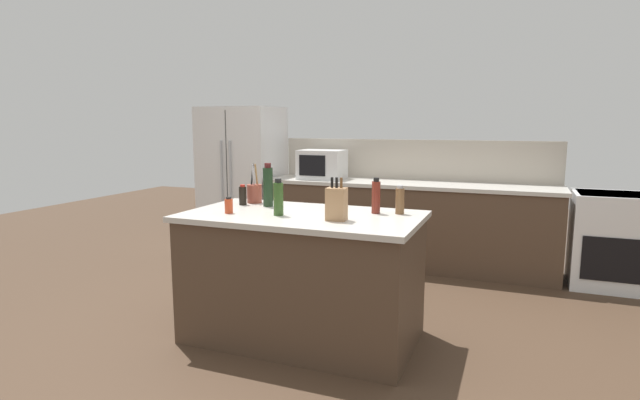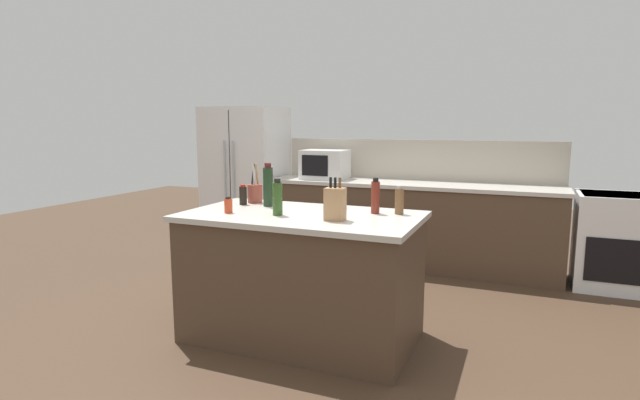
% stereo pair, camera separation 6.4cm
% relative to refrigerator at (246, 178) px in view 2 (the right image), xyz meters
% --- Properties ---
extents(ground_plane, '(14.00, 14.00, 0.00)m').
position_rel_refrigerator_xyz_m(ground_plane, '(1.82, -2.25, -0.89)').
color(ground_plane, '#473323').
extents(back_counter_run, '(3.22, 0.66, 0.94)m').
position_rel_refrigerator_xyz_m(back_counter_run, '(2.12, -0.05, -0.42)').
color(back_counter_run, '#4C3828').
rests_on(back_counter_run, ground_plane).
extents(wall_backsplash, '(3.18, 0.03, 0.46)m').
position_rel_refrigerator_xyz_m(wall_backsplash, '(2.12, 0.27, 0.28)').
color(wall_backsplash, '#B2A899').
rests_on(wall_backsplash, back_counter_run).
extents(kitchen_island, '(1.70, 0.95, 0.94)m').
position_rel_refrigerator_xyz_m(kitchen_island, '(1.82, -2.25, -0.42)').
color(kitchen_island, '#4C3828').
rests_on(kitchen_island, ground_plane).
extents(refrigerator, '(0.94, 0.75, 1.78)m').
position_rel_refrigerator_xyz_m(refrigerator, '(0.00, 0.00, 0.00)').
color(refrigerator, white).
rests_on(refrigerator, ground_plane).
extents(range_oven, '(0.76, 0.65, 0.92)m').
position_rel_refrigerator_xyz_m(range_oven, '(4.15, -0.05, -0.43)').
color(range_oven, white).
rests_on(range_oven, ground_plane).
extents(microwave, '(0.52, 0.39, 0.34)m').
position_rel_refrigerator_xyz_m(microwave, '(1.11, -0.05, 0.22)').
color(microwave, white).
rests_on(microwave, back_counter_run).
extents(knife_block, '(0.13, 0.10, 0.29)m').
position_rel_refrigerator_xyz_m(knife_block, '(2.14, -2.39, 0.16)').
color(knife_block, '#A87C54').
rests_on(knife_block, kitchen_island).
extents(utensil_crock, '(0.12, 0.12, 0.32)m').
position_rel_refrigerator_xyz_m(utensil_crock, '(1.25, -1.93, 0.13)').
color(utensil_crock, brown).
rests_on(utensil_crock, kitchen_island).
extents(honey_jar, '(0.08, 0.08, 0.14)m').
position_rel_refrigerator_xyz_m(honey_jar, '(1.97, -1.89, 0.11)').
color(honey_jar, gold).
rests_on(honey_jar, kitchen_island).
extents(vinegar_bottle, '(0.06, 0.06, 0.26)m').
position_rel_refrigerator_xyz_m(vinegar_bottle, '(2.31, -2.03, 0.17)').
color(vinegar_bottle, maroon).
rests_on(vinegar_bottle, kitchen_island).
extents(pepper_grinder, '(0.06, 0.06, 0.21)m').
position_rel_refrigerator_xyz_m(pepper_grinder, '(2.48, -2.00, 0.15)').
color(pepper_grinder, brown).
rests_on(pepper_grinder, kitchen_island).
extents(wine_bottle, '(0.08, 0.08, 0.34)m').
position_rel_refrigerator_xyz_m(wine_bottle, '(1.44, -2.05, 0.21)').
color(wine_bottle, black).
rests_on(wine_bottle, kitchen_island).
extents(olive_oil_bottle, '(0.07, 0.07, 0.26)m').
position_rel_refrigerator_xyz_m(olive_oil_bottle, '(1.69, -2.37, 0.17)').
color(olive_oil_bottle, '#2D4C1E').
rests_on(olive_oil_bottle, kitchen_island).
extents(spice_jar_oregano, '(0.06, 0.06, 0.12)m').
position_rel_refrigerator_xyz_m(spice_jar_oregano, '(1.94, -2.00, 0.10)').
color(spice_jar_oregano, '#567038').
rests_on(spice_jar_oregano, kitchen_island).
extents(soy_sauce_bottle, '(0.06, 0.06, 0.16)m').
position_rel_refrigerator_xyz_m(soy_sauce_bottle, '(1.22, -2.06, 0.12)').
color(soy_sauce_bottle, black).
rests_on(soy_sauce_bottle, kitchen_island).
extents(spice_jar_paprika, '(0.06, 0.06, 0.12)m').
position_rel_refrigerator_xyz_m(spice_jar_paprika, '(1.32, -2.43, 0.10)').
color(spice_jar_paprika, '#B73D1E').
rests_on(spice_jar_paprika, kitchen_island).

